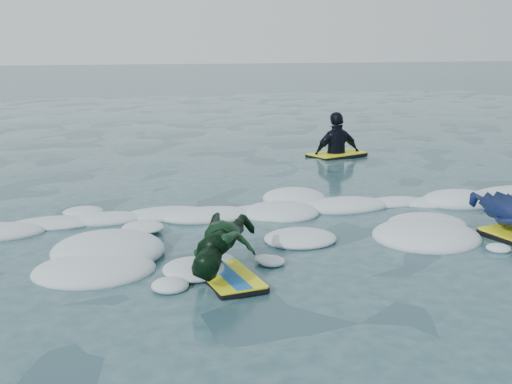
{
  "coord_description": "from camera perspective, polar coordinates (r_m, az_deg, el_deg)",
  "views": [
    {
      "loc": [
        -2.04,
        -6.59,
        2.3
      ],
      "look_at": [
        -0.01,
        1.6,
        0.31
      ],
      "focal_mm": 45.0,
      "sensor_mm": 36.0,
      "label": 1
    }
  ],
  "objects": [
    {
      "name": "waiting_rider_unit",
      "position": [
        13.12,
        7.18,
        3.24
      ],
      "size": [
        1.33,
        1.04,
        1.77
      ],
      "rotation": [
        0.0,
        0.0,
        0.39
      ],
      "color": "black",
      "rests_on": "ground"
    },
    {
      "name": "ground",
      "position": [
        7.27,
        3.13,
        -5.15
      ],
      "size": [
        120.0,
        120.0,
        0.0
      ],
      "primitive_type": "plane",
      "color": "#1C3745",
      "rests_on": "ground"
    },
    {
      "name": "prone_child_unit",
      "position": [
        6.43,
        -2.82,
        -5.06
      ],
      "size": [
        1.17,
        1.52,
        0.54
      ],
      "rotation": [
        0.0,
        0.0,
        1.73
      ],
      "color": "black",
      "rests_on": "ground"
    },
    {
      "name": "foam_band",
      "position": [
        8.22,
        1.02,
        -2.95
      ],
      "size": [
        12.0,
        3.1,
        0.3
      ],
      "primitive_type": null,
      "color": "silver",
      "rests_on": "ground"
    }
  ]
}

